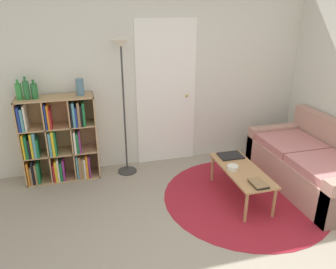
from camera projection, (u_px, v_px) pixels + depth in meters
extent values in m
plane|color=gray|center=(221.00, 269.00, 3.01)|extent=(14.00, 14.00, 0.00)
cube|color=silver|center=(158.00, 77.00, 4.66)|extent=(7.45, 0.05, 2.60)
cube|color=white|center=(166.00, 94.00, 4.75)|extent=(0.88, 0.02, 2.10)
sphere|color=tan|center=(187.00, 96.00, 4.82)|extent=(0.04, 0.04, 0.04)
cylinder|color=maroon|center=(245.00, 197.00, 4.13)|extent=(2.04, 2.04, 0.01)
cube|color=tan|center=(22.00, 143.00, 4.28)|extent=(0.02, 0.34, 1.16)
cube|color=tan|center=(96.00, 135.00, 4.51)|extent=(0.02, 0.34, 1.16)
cube|color=tan|center=(54.00, 98.00, 4.18)|extent=(0.97, 0.34, 0.02)
cube|color=tan|center=(65.00, 176.00, 4.61)|extent=(0.97, 0.34, 0.02)
cube|color=tan|center=(60.00, 135.00, 4.54)|extent=(0.97, 0.02, 1.16)
cube|color=tan|center=(48.00, 140.00, 4.35)|extent=(0.02, 0.32, 1.13)
cube|color=tan|center=(72.00, 138.00, 4.43)|extent=(0.02, 0.32, 1.13)
cube|color=tan|center=(62.00, 152.00, 4.46)|extent=(0.94, 0.32, 0.02)
cube|color=tan|center=(58.00, 126.00, 4.32)|extent=(0.94, 0.32, 0.02)
cube|color=orange|center=(29.00, 172.00, 4.39)|extent=(0.02, 0.22, 0.31)
cube|color=olive|center=(32.00, 174.00, 4.39)|extent=(0.03, 0.19, 0.25)
cube|color=black|center=(34.00, 170.00, 4.41)|extent=(0.03, 0.24, 0.33)
cube|color=olive|center=(36.00, 172.00, 4.41)|extent=(0.03, 0.21, 0.28)
cube|color=#196B38|center=(39.00, 171.00, 4.42)|extent=(0.03, 0.22, 0.30)
cube|color=#B21E23|center=(54.00, 171.00, 4.46)|extent=(0.03, 0.19, 0.25)
cube|color=gold|center=(56.00, 169.00, 4.49)|extent=(0.03, 0.25, 0.29)
cube|color=silver|center=(59.00, 168.00, 4.49)|extent=(0.02, 0.24, 0.32)
cube|color=#196B38|center=(61.00, 169.00, 4.50)|extent=(0.03, 0.22, 0.27)
cube|color=#7F287A|center=(64.00, 168.00, 4.51)|extent=(0.02, 0.25, 0.29)
cube|color=teal|center=(77.00, 165.00, 4.55)|extent=(0.02, 0.25, 0.33)
cube|color=olive|center=(80.00, 165.00, 4.57)|extent=(0.03, 0.27, 0.32)
cube|color=olive|center=(82.00, 166.00, 4.57)|extent=(0.03, 0.23, 0.29)
cube|color=silver|center=(85.00, 166.00, 4.59)|extent=(0.02, 0.26, 0.28)
cube|color=orange|center=(87.00, 165.00, 4.56)|extent=(0.03, 0.19, 0.32)
cube|color=#7F287A|center=(89.00, 165.00, 4.58)|extent=(0.02, 0.21, 0.30)
cube|color=gold|center=(24.00, 146.00, 4.23)|extent=(0.02, 0.19, 0.33)
cube|color=#196B38|center=(27.00, 146.00, 4.24)|extent=(0.03, 0.19, 0.31)
cube|color=black|center=(30.00, 147.00, 4.27)|extent=(0.03, 0.22, 0.26)
cube|color=gold|center=(32.00, 144.00, 4.26)|extent=(0.03, 0.20, 0.33)
cube|color=teal|center=(35.00, 143.00, 4.29)|extent=(0.03, 0.27, 0.34)
cube|color=#196B38|center=(38.00, 147.00, 4.29)|extent=(0.02, 0.20, 0.25)
cube|color=teal|center=(50.00, 142.00, 4.34)|extent=(0.03, 0.26, 0.32)
cube|color=gold|center=(53.00, 142.00, 4.33)|extent=(0.03, 0.23, 0.34)
cube|color=#196B38|center=(56.00, 142.00, 4.33)|extent=(0.02, 0.20, 0.33)
cube|color=silver|center=(75.00, 140.00, 4.42)|extent=(0.03, 0.27, 0.30)
cube|color=#196B38|center=(77.00, 142.00, 4.41)|extent=(0.03, 0.20, 0.28)
cube|color=#7F287A|center=(80.00, 140.00, 4.44)|extent=(0.02, 0.27, 0.31)
cube|color=navy|center=(19.00, 118.00, 4.10)|extent=(0.03, 0.20, 0.31)
cube|color=teal|center=(23.00, 119.00, 4.12)|extent=(0.03, 0.21, 0.29)
cube|color=silver|center=(26.00, 117.00, 4.14)|extent=(0.02, 0.26, 0.32)
cube|color=navy|center=(46.00, 116.00, 4.19)|extent=(0.02, 0.23, 0.32)
cube|color=orange|center=(48.00, 115.00, 4.21)|extent=(0.02, 0.26, 0.31)
cube|color=#B21E23|center=(51.00, 118.00, 4.22)|extent=(0.02, 0.25, 0.25)
cube|color=black|center=(71.00, 114.00, 4.26)|extent=(0.02, 0.22, 0.32)
cube|color=teal|center=(73.00, 114.00, 4.26)|extent=(0.03, 0.22, 0.32)
cube|color=navy|center=(76.00, 115.00, 4.30)|extent=(0.02, 0.27, 0.26)
cube|color=olive|center=(78.00, 113.00, 4.28)|extent=(0.03, 0.22, 0.32)
cube|color=black|center=(81.00, 115.00, 4.28)|extent=(0.02, 0.19, 0.28)
cube|color=#196B38|center=(83.00, 113.00, 4.29)|extent=(0.03, 0.22, 0.31)
cylinder|color=#333333|center=(127.00, 171.00, 4.76)|extent=(0.27, 0.27, 0.01)
cylinder|color=#333333|center=(124.00, 110.00, 4.42)|extent=(0.02, 0.02, 1.77)
cone|color=white|center=(121.00, 43.00, 4.09)|extent=(0.27, 0.27, 0.10)
cube|color=tan|center=(310.00, 171.00, 4.32)|extent=(0.93, 1.77, 0.42)
cube|color=tan|center=(276.00, 143.00, 5.02)|extent=(0.93, 0.16, 0.56)
cube|color=#C07678|center=(328.00, 167.00, 3.88)|extent=(0.73, 0.70, 0.10)
cube|color=#C07678|center=(291.00, 143.00, 4.53)|extent=(0.73, 0.70, 0.10)
cube|color=#AD7F51|center=(242.00, 170.00, 3.99)|extent=(0.43, 1.04, 0.02)
cylinder|color=#AD7F51|center=(246.00, 208.00, 3.59)|extent=(0.04, 0.04, 0.38)
cylinder|color=#AD7F51|center=(212.00, 168.00, 4.45)|extent=(0.04, 0.04, 0.38)
cylinder|color=#AD7F51|center=(274.00, 203.00, 3.68)|extent=(0.04, 0.04, 0.38)
cylinder|color=#AD7F51|center=(236.00, 165.00, 4.54)|extent=(0.04, 0.04, 0.38)
cube|color=black|center=(231.00, 156.00, 4.31)|extent=(0.31, 0.24, 0.02)
cylinder|color=silver|center=(233.00, 168.00, 3.96)|extent=(0.14, 0.14, 0.05)
cube|color=black|center=(259.00, 184.00, 3.63)|extent=(0.15, 0.22, 0.02)
cube|color=olive|center=(258.00, 183.00, 3.63)|extent=(0.15, 0.22, 0.02)
cylinder|color=#2D8438|center=(19.00, 92.00, 4.04)|extent=(0.08, 0.08, 0.20)
cylinder|color=#2D8438|center=(17.00, 82.00, 3.99)|extent=(0.03, 0.03, 0.05)
cylinder|color=#236633|center=(26.00, 90.00, 4.04)|extent=(0.08, 0.08, 0.23)
cylinder|color=#236633|center=(24.00, 79.00, 3.99)|extent=(0.03, 0.03, 0.06)
cylinder|color=#236633|center=(34.00, 91.00, 4.08)|extent=(0.08, 0.08, 0.19)
cylinder|color=#236633|center=(33.00, 82.00, 4.03)|extent=(0.03, 0.03, 0.05)
cylinder|color=slate|center=(80.00, 87.00, 4.22)|extent=(0.10, 0.10, 0.22)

